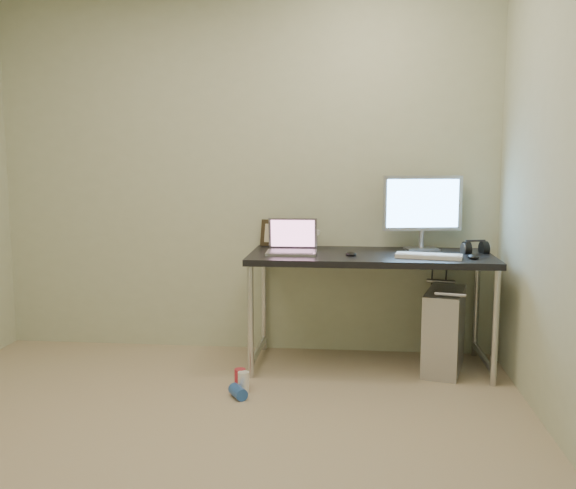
# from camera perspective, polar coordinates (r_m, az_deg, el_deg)

# --- Properties ---
(floor) EXTENTS (3.50, 3.50, 0.00)m
(floor) POSITION_cam_1_polar(r_m,az_deg,el_deg) (3.13, -9.30, -18.20)
(floor) COLOR tan
(floor) RESTS_ON ground
(wall_back) EXTENTS (3.50, 0.02, 2.50)m
(wall_back) POSITION_cam_1_polar(r_m,az_deg,el_deg) (4.53, -3.89, 6.24)
(wall_back) COLOR beige
(wall_back) RESTS_ON ground
(desk) EXTENTS (1.56, 0.68, 0.75)m
(desk) POSITION_cam_1_polar(r_m,az_deg,el_deg) (4.18, 7.31, -1.91)
(desk) COLOR black
(desk) RESTS_ON ground
(tower_computer) EXTENTS (0.34, 0.54, 0.56)m
(tower_computer) POSITION_cam_1_polar(r_m,az_deg,el_deg) (4.28, 13.70, -7.42)
(tower_computer) COLOR #B8B8BD
(tower_computer) RESTS_ON ground
(cable_a) EXTENTS (0.01, 0.16, 0.69)m
(cable_a) POSITION_cam_1_polar(r_m,az_deg,el_deg) (4.55, 12.58, -4.71)
(cable_a) COLOR black
(cable_a) RESTS_ON ground
(cable_b) EXTENTS (0.02, 0.11, 0.71)m
(cable_b) POSITION_cam_1_polar(r_m,az_deg,el_deg) (4.55, 13.73, -5.01)
(cable_b) COLOR black
(cable_b) RESTS_ON ground
(can_red) EXTENTS (0.08, 0.08, 0.12)m
(can_red) POSITION_cam_1_polar(r_m,az_deg,el_deg) (3.90, -4.28, -11.82)
(can_red) COLOR red
(can_red) RESTS_ON ground
(can_white) EXTENTS (0.08, 0.08, 0.12)m
(can_white) POSITION_cam_1_polar(r_m,az_deg,el_deg) (3.85, -3.98, -12.10)
(can_white) COLOR white
(can_white) RESTS_ON ground
(can_blue) EXTENTS (0.13, 0.15, 0.07)m
(can_blue) POSITION_cam_1_polar(r_m,az_deg,el_deg) (3.77, -4.46, -12.94)
(can_blue) COLOR #2957B5
(can_blue) RESTS_ON ground
(laptop) EXTENTS (0.33, 0.27, 0.22)m
(laptop) POSITION_cam_1_polar(r_m,az_deg,el_deg) (4.17, 0.35, -0.04)
(laptop) COLOR #A8A9B0
(laptop) RESTS_ON desk
(monitor) EXTENTS (0.53, 0.19, 0.50)m
(monitor) POSITION_cam_1_polar(r_m,az_deg,el_deg) (4.37, 11.87, 3.31)
(monitor) COLOR #A8A9B0
(monitor) RESTS_ON desk
(keyboard) EXTENTS (0.42, 0.21, 0.02)m
(keyboard) POSITION_cam_1_polar(r_m,az_deg,el_deg) (4.06, 12.40, -1.00)
(keyboard) COLOR white
(keyboard) RESTS_ON desk
(mouse_right) EXTENTS (0.07, 0.11, 0.04)m
(mouse_right) POSITION_cam_1_polar(r_m,az_deg,el_deg) (4.09, 16.15, -0.96)
(mouse_right) COLOR black
(mouse_right) RESTS_ON desk
(mouse_left) EXTENTS (0.09, 0.12, 0.03)m
(mouse_left) POSITION_cam_1_polar(r_m,az_deg,el_deg) (4.08, 5.63, -0.75)
(mouse_left) COLOR black
(mouse_left) RESTS_ON desk
(headphones) EXTENTS (0.18, 0.11, 0.11)m
(headphones) POSITION_cam_1_polar(r_m,az_deg,el_deg) (4.33, 16.30, -0.36)
(headphones) COLOR black
(headphones) RESTS_ON desk
(picture_frame) EXTENTS (0.24, 0.12, 0.19)m
(picture_frame) POSITION_cam_1_polar(r_m,az_deg,el_deg) (4.48, -1.01, 1.02)
(picture_frame) COLOR black
(picture_frame) RESTS_ON desk
(webcam) EXTENTS (0.05, 0.04, 0.13)m
(webcam) POSITION_cam_1_polar(r_m,az_deg,el_deg) (4.40, 2.56, 0.90)
(webcam) COLOR silver
(webcam) RESTS_ON desk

